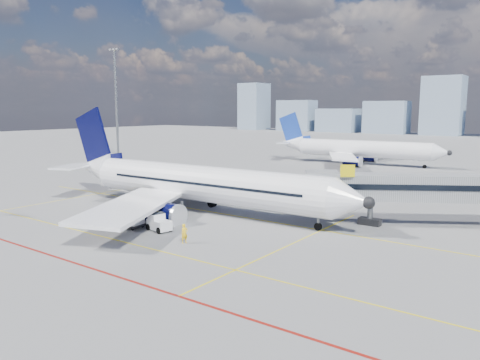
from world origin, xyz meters
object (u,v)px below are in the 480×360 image
object	(u,v)px
main_aircraft	(192,183)
baggage_tug	(158,222)
belt_loader	(139,201)
second_aircraft	(356,149)
cargo_dolly	(126,216)
ramp_worker	(184,234)

from	to	relation	value
main_aircraft	baggage_tug	xyz separation A→B (m)	(3.48, -8.79, -2.38)
baggage_tug	belt_loader	world-z (taller)	belt_loader
main_aircraft	baggage_tug	world-z (taller)	main_aircraft
second_aircraft	cargo_dolly	bearing A→B (deg)	-91.28
second_aircraft	cargo_dolly	world-z (taller)	second_aircraft
main_aircraft	ramp_worker	world-z (taller)	main_aircraft
main_aircraft	baggage_tug	distance (m)	9.75
belt_loader	ramp_worker	world-z (taller)	belt_loader
ramp_worker	second_aircraft	bearing A→B (deg)	29.18
cargo_dolly	belt_loader	size ratio (longest dim) A/B	0.69
main_aircraft	cargo_dolly	distance (m)	9.96
main_aircraft	cargo_dolly	bearing A→B (deg)	-92.00
main_aircraft	second_aircraft	xyz separation A→B (m)	(-2.82, 54.93, 0.01)
main_aircraft	belt_loader	size ratio (longest dim) A/B	7.40
second_aircraft	belt_loader	bearing A→B (deg)	-97.81
second_aircraft	ramp_worker	xyz separation A→B (m)	(11.24, -65.38, -2.35)
main_aircraft	ramp_worker	distance (m)	13.63
cargo_dolly	ramp_worker	distance (m)	8.55
second_aircraft	baggage_tug	bearing A→B (deg)	-88.05
main_aircraft	ramp_worker	size ratio (longest dim) A/B	24.16
baggage_tug	cargo_dolly	bearing A→B (deg)	-153.90
main_aircraft	second_aircraft	size ratio (longest dim) A/B	1.13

